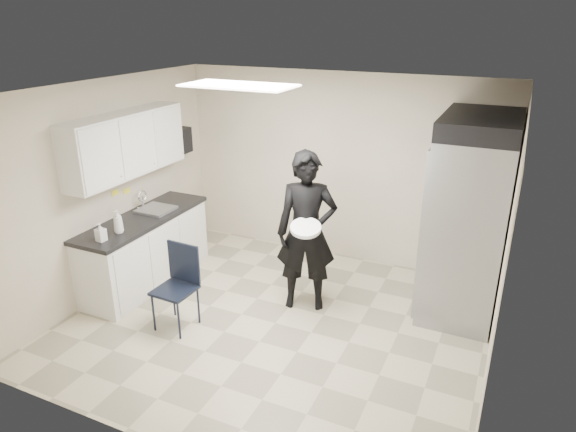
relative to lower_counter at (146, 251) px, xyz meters
The scene contains 21 objects.
floor 2.01m from the lower_counter, ahead, with size 4.50×4.50×0.00m, color #BCB193.
ceiling 2.92m from the lower_counter, ahead, with size 4.50×4.50×0.00m, color silver.
back_wall 2.79m from the lower_counter, 42.71° to the left, with size 4.50×4.50×0.00m, color beige.
left_wall 0.94m from the lower_counter, 146.31° to the right, with size 4.00×4.00×0.00m, color beige.
right_wall 4.29m from the lower_counter, ahead, with size 4.00×4.00×0.00m, color beige.
ceiling_panel 2.54m from the lower_counter, ahead, with size 1.20×0.60×0.02m, color white.
lower_counter is the anchor object (origin of this frame).
countertop 0.46m from the lower_counter, 90.00° to the left, with size 0.64×1.95×0.05m, color black.
sink 0.51m from the lower_counter, 85.43° to the left, with size 0.42×0.40×0.14m, color gray.
faucet 0.67m from the lower_counter, 125.75° to the left, with size 0.02×0.02×0.24m, color silver.
upper_cabinets 1.40m from the lower_counter, behind, with size 0.35×1.80×0.75m, color silver.
towel_dispenser 1.67m from the lower_counter, 99.38° to the left, with size 0.22×0.30×0.35m, color black.
notice_sticker_left 0.85m from the lower_counter, 161.21° to the right, with size 0.00×0.12×0.07m, color yellow.
notice_sticker_right 0.81m from the lower_counter, 161.21° to the left, with size 0.00×0.12×0.07m, color yellow.
commercial_fridge 3.98m from the lower_counter, 15.88° to the left, with size 0.80×1.35×2.10m, color gray.
fridge_compressor 4.31m from the lower_counter, 15.88° to the left, with size 0.80×1.35×0.20m, color black.
folding_chair 1.21m from the lower_counter, 36.23° to the right, with size 0.41×0.41×0.92m, color black.
man_tuxedo 2.19m from the lower_counter, ahead, with size 0.70×0.46×1.90m, color black.
bucket_lid 2.29m from the lower_counter, ahead, with size 0.34×0.34×0.04m, color white.
soap_bottle_a 0.81m from the lower_counter, 79.85° to the right, with size 0.11×0.11×0.28m, color white.
soap_bottle_b 0.97m from the lower_counter, 84.73° to the right, with size 0.10×0.10×0.22m, color #9E9DA9.
Camera 1 is at (2.21, -4.47, 3.28)m, focal length 32.00 mm.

